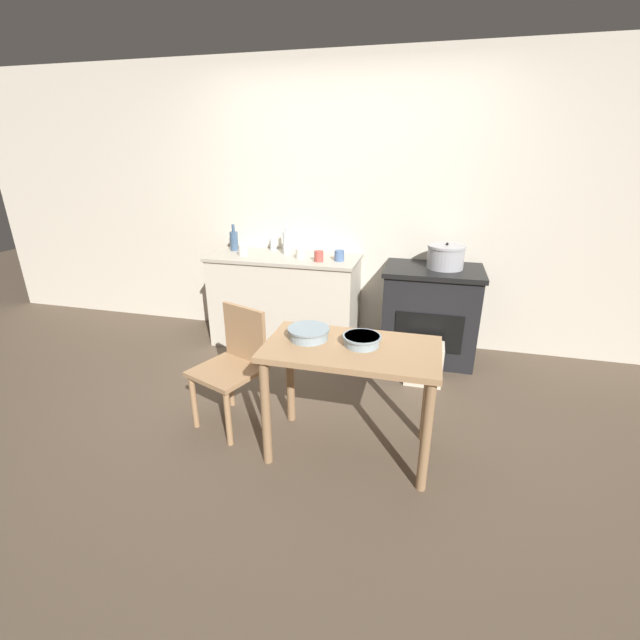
{
  "coord_description": "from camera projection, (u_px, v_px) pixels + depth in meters",
  "views": [
    {
      "loc": [
        0.76,
        -2.42,
        1.76
      ],
      "look_at": [
        0.0,
        0.52,
        0.56
      ],
      "focal_mm": 24.0,
      "sensor_mm": 36.0,
      "label": 1
    }
  ],
  "objects": [
    {
      "name": "ground_plane",
      "position": [
        302.0,
        420.0,
        3.0
      ],
      "size": [
        14.0,
        14.0,
        0.0
      ],
      "primitive_type": "plane",
      "color": "brown"
    },
    {
      "name": "wall_back",
      "position": [
        349.0,
        207.0,
        3.96
      ],
      "size": [
        8.0,
        0.07,
        2.55
      ],
      "color": "beige",
      "rests_on": "ground_plane"
    },
    {
      "name": "counter_cabinet",
      "position": [
        286.0,
        300.0,
        4.1
      ],
      "size": [
        1.39,
        0.61,
        0.86
      ],
      "color": "beige",
      "rests_on": "ground_plane"
    },
    {
      "name": "stove",
      "position": [
        430.0,
        313.0,
        3.8
      ],
      "size": [
        0.83,
        0.6,
        0.83
      ],
      "color": "black",
      "rests_on": "ground_plane"
    },
    {
      "name": "work_table",
      "position": [
        351.0,
        366.0,
        2.49
      ],
      "size": [
        1.0,
        0.55,
        0.72
      ],
      "color": "#A87F56",
      "rests_on": "ground_plane"
    },
    {
      "name": "chair",
      "position": [
        234.0,
        363.0,
        2.86
      ],
      "size": [
        0.52,
        0.52,
        0.8
      ],
      "rotation": [
        0.0,
        0.0,
        -0.37
      ],
      "color": "#A87F56",
      "rests_on": "ground_plane"
    },
    {
      "name": "flour_sack",
      "position": [
        424.0,
        363.0,
        3.44
      ],
      "size": [
        0.29,
        0.21,
        0.33
      ],
      "primitive_type": "cube",
      "color": "beige",
      "rests_on": "ground_plane"
    },
    {
      "name": "stock_pot",
      "position": [
        446.0,
        257.0,
        3.6
      ],
      "size": [
        0.31,
        0.31,
        0.22
      ],
      "color": "#A8A8AD",
      "rests_on": "stove"
    },
    {
      "name": "mixing_bowl_large",
      "position": [
        362.0,
        340.0,
        2.45
      ],
      "size": [
        0.22,
        0.22,
        0.06
      ],
      "color": "#93A8B2",
      "rests_on": "work_table"
    },
    {
      "name": "mixing_bowl_small",
      "position": [
        309.0,
        333.0,
        2.53
      ],
      "size": [
        0.25,
        0.25,
        0.07
      ],
      "color": "#93A8B2",
      "rests_on": "work_table"
    },
    {
      "name": "bottle_far_left",
      "position": [
        273.0,
        244.0,
        4.13
      ],
      "size": [
        0.06,
        0.06,
        0.16
      ],
      "color": "silver",
      "rests_on": "counter_cabinet"
    },
    {
      "name": "bottle_left",
      "position": [
        234.0,
        240.0,
        4.12
      ],
      "size": [
        0.08,
        0.08,
        0.25
      ],
      "color": "#3D5675",
      "rests_on": "counter_cabinet"
    },
    {
      "name": "bottle_mid_left",
      "position": [
        287.0,
        242.0,
        3.96
      ],
      "size": [
        0.07,
        0.07,
        0.29
      ],
      "color": "silver",
      "rests_on": "counter_cabinet"
    },
    {
      "name": "cup_center_left",
      "position": [
        339.0,
        256.0,
        3.74
      ],
      "size": [
        0.09,
        0.09,
        0.09
      ],
      "primitive_type": "cylinder",
      "color": "#4C6B99",
      "rests_on": "counter_cabinet"
    },
    {
      "name": "cup_center",
      "position": [
        301.0,
        254.0,
        3.82
      ],
      "size": [
        0.09,
        0.09,
        0.09
      ],
      "primitive_type": "cylinder",
      "color": "silver",
      "rests_on": "counter_cabinet"
    },
    {
      "name": "cup_center_right",
      "position": [
        243.0,
        250.0,
        3.92
      ],
      "size": [
        0.08,
        0.08,
        0.1
      ],
      "primitive_type": "cylinder",
      "color": "silver",
      "rests_on": "counter_cabinet"
    },
    {
      "name": "cup_mid_right",
      "position": [
        319.0,
        256.0,
        3.72
      ],
      "size": [
        0.08,
        0.08,
        0.09
      ],
      "primitive_type": "cylinder",
      "color": "#B74C42",
      "rests_on": "counter_cabinet"
    }
  ]
}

